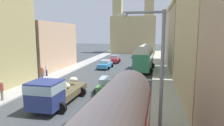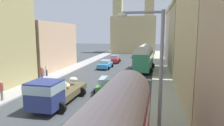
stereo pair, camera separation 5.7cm
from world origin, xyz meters
The scene contains 18 objects.
ground_plane centered at (0.00, 27.00, 0.00)m, with size 154.00×154.00×0.00m, color #3E4448.
sidewalk_left centered at (-7.25, 27.00, 0.07)m, with size 2.50×70.00×0.14m, color #A6A5A3.
sidewalk_right centered at (7.25, 27.00, 0.07)m, with size 2.50×70.00×0.14m, color #AEAF97.
building_left_2 centered at (-11.36, 24.75, 3.79)m, with size 5.72×12.54×7.58m.
building_right_1 centered at (10.87, 13.61, 6.56)m, with size 5.21×13.01×13.09m.
building_right_2 centered at (10.87, 25.95, 5.13)m, with size 5.22×10.09×10.21m.
building_right_3 centered at (10.76, 36.66, 5.35)m, with size 4.97×9.72×10.64m.
distant_church centered at (0.00, 54.05, 6.24)m, with size 12.74×6.13×18.04m.
parked_bus_1 centered at (4.58, 26.12, 2.30)m, with size 3.45×8.13×4.13m.
cargo_truck_0 centered at (-1.57, 9.11, 1.28)m, with size 3.14×7.02×2.45m.
car_0 centered at (-1.84, 27.21, 0.73)m, with size 2.25×4.35×1.43m.
car_1 centered at (-1.61, 34.07, 0.77)m, with size 2.31×4.43×1.55m.
car_2 centered at (1.57, 14.19, 0.74)m, with size 2.42×3.92×1.46m.
car_3 centered at (2.18, 43.84, 0.81)m, with size 2.39×3.70×1.61m.
pedestrian_0 centered at (-8.07, 19.19, 0.99)m, with size 0.48×0.48×1.73m.
pedestrian_1 centered at (-7.53, 17.15, 1.02)m, with size 0.43×0.43×1.77m.
pedestrian_2 centered at (-6.68, 9.35, 1.08)m, with size 0.33×0.33×1.86m.
streetlamp_near centered at (6.22, 4.01, 4.16)m, with size 2.08×0.28×6.93m.
Camera 1 is at (6.13, -5.05, 5.94)m, focal length 32.09 mm.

